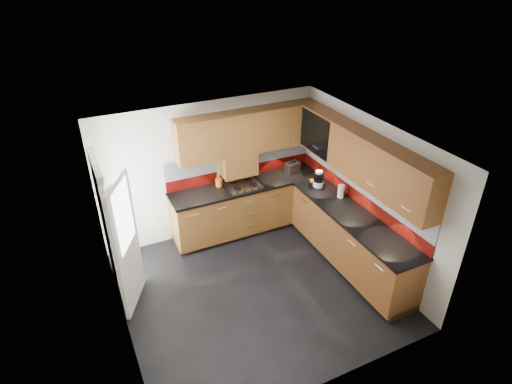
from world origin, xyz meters
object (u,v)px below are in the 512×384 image
toaster (292,167)px  food_processor (319,179)px  utensil_pot (219,181)px  gas_hob (243,185)px

toaster → food_processor: food_processor is taller
toaster → food_processor: bearing=-78.8°
utensil_pot → toaster: (1.39, -0.08, -0.00)m
gas_hob → food_processor: size_ratio=1.96×
gas_hob → utensil_pot: 0.42m
gas_hob → toaster: size_ratio=2.02×
toaster → utensil_pot: bearing=176.8°
toaster → gas_hob: bearing=-174.9°
utensil_pot → gas_hob: bearing=-24.4°
gas_hob → food_processor: 1.29m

